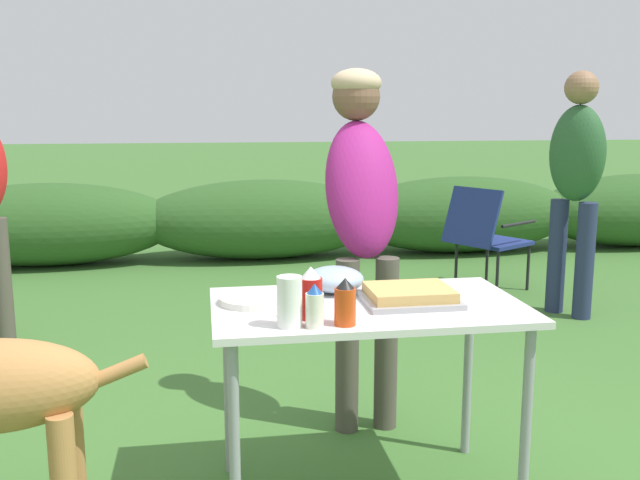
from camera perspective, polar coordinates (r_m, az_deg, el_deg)
shrub_hedge at (r=6.89m, az=-4.54°, el=1.68°), size 14.40×0.90×0.76m
folding_table at (r=2.56m, az=3.82°, el=-6.75°), size 1.10×0.64×0.74m
food_tray at (r=2.56m, az=7.16°, el=-4.41°), size 0.33×0.28×0.06m
plate_stack at (r=2.55m, az=-5.30°, el=-4.75°), size 0.25×0.25×0.02m
mixing_bowl at (r=2.69m, az=1.18°, el=-3.16°), size 0.22×0.22×0.10m
paper_cup_stack at (r=2.25m, az=-2.46°, el=-4.96°), size 0.08×0.08×0.16m
ketchup_bottle at (r=2.33m, az=-0.75°, el=-4.34°), size 0.08×0.08×0.18m
hot_sauce_bottle at (r=2.27m, az=2.02°, el=-5.03°), size 0.07×0.07×0.15m
mayo_bottle at (r=2.24m, az=-0.43°, el=-5.36°), size 0.06×0.06×0.14m
standing_person_with_beanie at (r=3.16m, az=3.35°, el=3.17°), size 0.34×0.46×1.60m
standing_person_in_gray_fleece at (r=5.16m, az=19.80°, el=5.14°), size 0.44×0.48×1.68m
camp_chair_green_behind_table at (r=5.71m, az=13.05°, el=0.52°), size 0.74×0.70×0.83m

